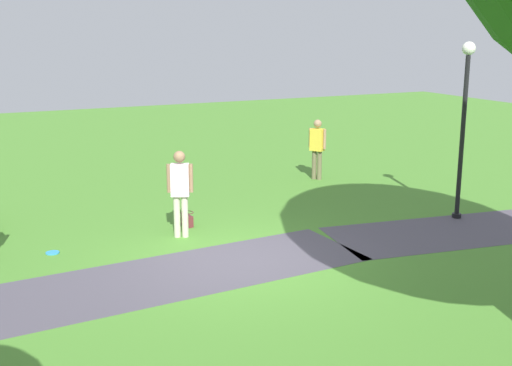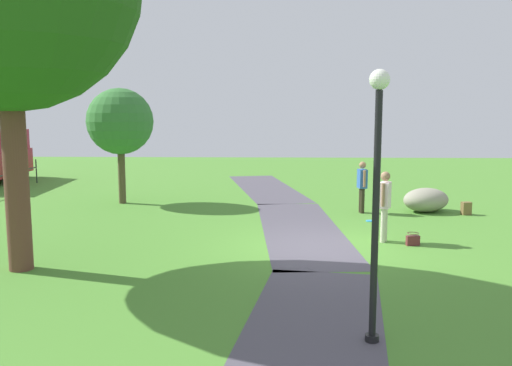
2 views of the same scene
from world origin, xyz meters
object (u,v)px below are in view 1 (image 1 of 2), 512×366
object	(u,v)px
man_near_boulder	(317,145)
frisbee_on_grass	(53,253)
lamp_post	(464,112)
handbag_on_grass	(187,220)
woman_with_handbag	(180,187)

from	to	relation	value
man_near_boulder	frisbee_on_grass	xyz separation A→B (m)	(7.58, 3.14, -0.95)
lamp_post	handbag_on_grass	world-z (taller)	lamp_post
frisbee_on_grass	man_near_boulder	bearing A→B (deg)	-157.47
lamp_post	man_near_boulder	xyz separation A→B (m)	(0.86, -4.59, -1.38)
lamp_post	woman_with_handbag	bearing A→B (deg)	-12.71
man_near_boulder	lamp_post	bearing A→B (deg)	100.66
woman_with_handbag	frisbee_on_grass	size ratio (longest dim) A/B	6.99
man_near_boulder	frisbee_on_grass	size ratio (longest dim) A/B	6.62
lamp_post	handbag_on_grass	size ratio (longest dim) A/B	11.38
woman_with_handbag	frisbee_on_grass	world-z (taller)	woman_with_handbag
lamp_post	man_near_boulder	distance (m)	4.87
handbag_on_grass	frisbee_on_grass	size ratio (longest dim) A/B	1.34
lamp_post	handbag_on_grass	xyz separation A→B (m)	(5.59, -1.97, -2.20)
man_near_boulder	handbag_on_grass	world-z (taller)	man_near_boulder
lamp_post	frisbee_on_grass	world-z (taller)	lamp_post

